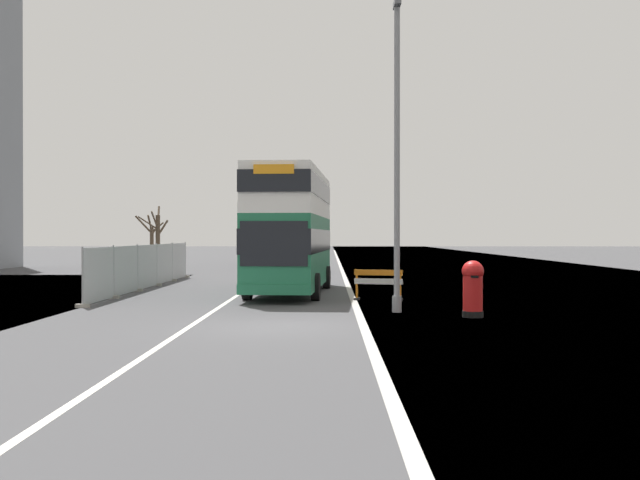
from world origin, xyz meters
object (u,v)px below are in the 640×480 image
(car_receding_mid, at_px, (256,254))
(car_receding_far, at_px, (261,252))
(lamppost_foreground, at_px, (397,164))
(red_pillar_postbox, at_px, (473,286))
(roadworks_barrier, at_px, (378,281))
(car_oncoming_near, at_px, (301,255))
(double_decker_bus, at_px, (291,229))

(car_receding_mid, distance_m, car_receding_far, 6.52)
(lamppost_foreground, distance_m, red_pillar_postbox, 4.39)
(roadworks_barrier, distance_m, car_oncoming_near, 20.48)
(lamppost_foreground, relative_size, car_receding_far, 2.21)
(red_pillar_postbox, bearing_deg, roadworks_barrier, 113.94)
(car_oncoming_near, bearing_deg, red_pillar_postbox, -76.86)
(lamppost_foreground, xyz_separation_m, red_pillar_postbox, (2.07, -1.30, -3.65))
(red_pillar_postbox, bearing_deg, car_receding_far, 104.16)
(double_decker_bus, relative_size, roadworks_barrier, 5.84)
(lamppost_foreground, relative_size, car_oncoming_near, 2.39)
(double_decker_bus, bearing_deg, red_pillar_postbox, -56.29)
(double_decker_bus, bearing_deg, car_oncoming_near, 90.89)
(roadworks_barrier, bearing_deg, car_receding_mid, 104.97)
(double_decker_bus, height_order, roadworks_barrier, double_decker_bus)
(double_decker_bus, relative_size, lamppost_foreground, 1.09)
(double_decker_bus, distance_m, red_pillar_postbox, 10.39)
(lamppost_foreground, distance_m, car_receding_far, 38.25)
(roadworks_barrier, distance_m, car_receding_mid, 27.71)
(car_receding_mid, relative_size, car_receding_far, 0.90)
(lamppost_foreground, height_order, car_oncoming_near, lamppost_foreground)
(double_decker_bus, distance_m, lamppost_foreground, 8.30)
(red_pillar_postbox, height_order, car_receding_far, car_receding_far)
(lamppost_foreground, bearing_deg, red_pillar_postbox, -32.20)
(double_decker_bus, height_order, car_receding_far, double_decker_bus)
(car_oncoming_near, height_order, car_receding_far, car_oncoming_near)
(car_oncoming_near, distance_m, car_receding_mid, 7.51)
(roadworks_barrier, bearing_deg, lamppost_foreground, -85.80)
(lamppost_foreground, height_order, red_pillar_postbox, lamppost_foreground)
(roadworks_barrier, bearing_deg, car_receding_far, 102.50)
(red_pillar_postbox, relative_size, car_oncoming_near, 0.41)
(lamppost_foreground, bearing_deg, roadworks_barrier, 94.20)
(double_decker_bus, xyz_separation_m, roadworks_barrier, (3.32, -3.20, -1.91))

